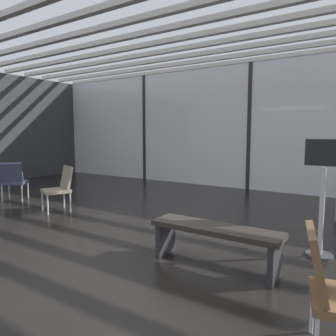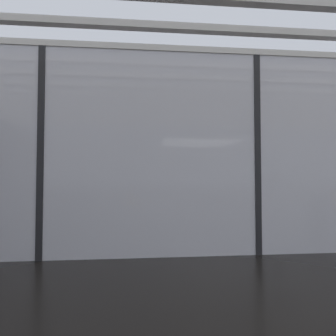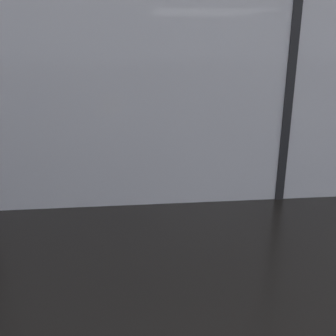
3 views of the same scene
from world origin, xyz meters
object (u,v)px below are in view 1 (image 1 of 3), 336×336
(lounge_chair_2, at_px, (60,186))
(info_sign, at_px, (322,202))
(parked_airplane, at_px, (277,115))
(waiting_bench, at_px, (215,235))
(lounge_chair_1, at_px, (13,179))
(lounge_chair_3, at_px, (336,286))

(lounge_chair_2, bearing_deg, info_sign, 25.35)
(parked_airplane, distance_m, lounge_chair_2, 9.89)
(lounge_chair_2, bearing_deg, waiting_bench, 10.78)
(parked_airplane, relative_size, lounge_chair_2, 14.63)
(waiting_bench, bearing_deg, lounge_chair_1, 172.02)
(lounge_chair_3, distance_m, info_sign, 1.91)
(lounge_chair_3, height_order, info_sign, info_sign)
(parked_airplane, bearing_deg, info_sign, -72.52)
(parked_airplane, xyz_separation_m, waiting_bench, (1.99, -10.35, -1.91))
(parked_airplane, bearing_deg, lounge_chair_1, -109.01)
(lounge_chair_3, bearing_deg, waiting_bench, 43.66)
(info_sign, bearing_deg, lounge_chair_1, -178.10)
(parked_airplane, height_order, waiting_bench, parked_airplane)
(lounge_chair_1, distance_m, waiting_bench, 5.34)
(parked_airplane, xyz_separation_m, lounge_chair_1, (-3.30, -9.57, -1.77))
(parked_airplane, bearing_deg, lounge_chair_2, -99.76)
(lounge_chair_1, height_order, lounge_chair_3, same)
(parked_airplane, height_order, info_sign, parked_airplane)
(waiting_bench, bearing_deg, info_sign, 46.07)
(lounge_chair_2, distance_m, info_sign, 4.61)
(lounge_chair_1, height_order, waiting_bench, lounge_chair_1)
(lounge_chair_1, bearing_deg, info_sign, 141.55)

